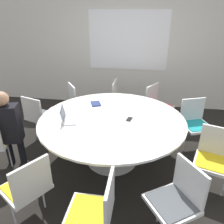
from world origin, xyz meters
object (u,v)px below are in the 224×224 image
chair_4 (214,156)px  laptop (67,117)px  chair_6 (157,103)px  person_0 (7,125)px  chair_5 (195,121)px  chair_9 (39,114)px  chair_8 (79,100)px  chair_1 (28,185)px  cell_phone (129,119)px  chair_2 (96,209)px  chair_3 (178,197)px  chair_7 (121,98)px  spiral_notebook (96,104)px

chair_4 → laptop: size_ratio=2.31×
chair_6 → person_0: 2.68m
chair_5 → chair_9: 2.68m
chair_8 → chair_9: size_ratio=1.00×
chair_1 → cell_phone: size_ratio=5.73×
chair_4 → chair_8: 2.70m
chair_2 → chair_3: size_ratio=1.00×
chair_6 → cell_phone: 1.34m
cell_phone → chair_3: bearing=-63.0°
chair_1 → chair_8: 2.38m
cell_phone → chair_4: bearing=-19.4°
chair_6 → cell_phone: chair_6 is taller
chair_1 → chair_3: (1.53, 0.09, 0.00)m
chair_6 → chair_8: bearing=-53.8°
chair_2 → chair_6: size_ratio=1.00×
person_0 → laptop: 0.84m
chair_5 → laptop: bearing=0.2°
chair_4 → chair_6: (-0.67, 1.63, 0.00)m
chair_8 → cell_phone: 1.61m
chair_6 → chair_8: 1.57m
chair_2 → cell_phone: 1.45m
chair_2 → chair_7: bearing=2.1°
chair_3 → chair_8: same height
chair_1 → chair_8: same height
chair_6 → chair_9: same height
chair_5 → chair_7: (-1.35, 0.85, 0.00)m
laptop → cell_phone: 0.90m
chair_4 → chair_1: bearing=41.1°
chair_5 → person_0: size_ratio=0.71×
chair_2 → chair_7: size_ratio=1.00×
chair_3 → cell_phone: chair_3 is taller
chair_6 → chair_8: same height
chair_2 → laptop: size_ratio=2.31×
chair_5 → chair_1: bearing=21.3°
chair_2 → laptop: (-0.70, 1.25, 0.28)m
chair_3 → cell_phone: (-0.58, 1.15, 0.23)m
chair_9 → spiral_notebook: 1.05m
chair_2 → chair_8: bearing=19.9°
cell_phone → laptop: bearing=-169.0°
chair_5 → cell_phone: bearing=7.8°
chair_1 → chair_9: size_ratio=1.00×
chair_3 → chair_2: bearing=76.2°
chair_9 → spiral_notebook: size_ratio=3.44×
chair_4 → chair_9: (-2.74, 0.78, 0.00)m
chair_2 → chair_4: (1.29, 1.03, 0.00)m
chair_1 → laptop: 1.11m
chair_2 → cell_phone: bearing=-7.5°
spiral_notebook → cell_phone: bearing=-38.2°
chair_7 → cell_phone: bearing=12.8°
chair_8 → laptop: 1.36m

